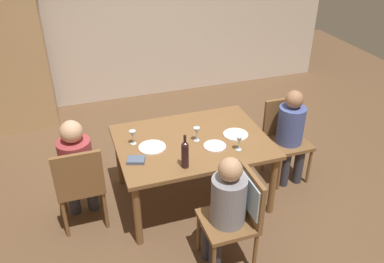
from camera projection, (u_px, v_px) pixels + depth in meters
ground_plane at (192, 196)px, 4.42m from camera, size 10.00×10.00×0.00m
rear_room_partition at (133, 12)px, 5.98m from camera, size 6.40×0.12×2.70m
armoire_cabinet at (1, 51)px, 5.24m from camera, size 1.18×0.62×2.18m
dining_table at (192, 147)px, 4.09m from camera, size 1.52×1.13×0.73m
chair_right_end at (285, 134)px, 4.53m from camera, size 0.44×0.44×0.92m
chair_left_end at (80, 182)px, 3.76m from camera, size 0.44×0.44×0.92m
chair_near at (242, 207)px, 3.37m from camera, size 0.46×0.44×0.92m
person_woman_host at (291, 130)px, 4.38m from camera, size 0.29×0.34×1.10m
person_man_bearded at (77, 165)px, 3.79m from camera, size 0.31×0.36×1.14m
person_man_guest at (225, 206)px, 3.31m from camera, size 0.34×0.29×1.11m
wine_bottle_tall_green at (185, 154)px, 3.57m from camera, size 0.07×0.07×0.34m
wine_glass_near_left at (197, 131)px, 3.98m from camera, size 0.07×0.07×0.15m
wine_glass_centre at (239, 140)px, 3.84m from camera, size 0.07×0.07×0.15m
wine_glass_near_right at (133, 135)px, 3.93m from camera, size 0.07×0.07×0.15m
dinner_plate_host at (152, 147)px, 3.92m from camera, size 0.27×0.27×0.01m
dinner_plate_guest_left at (236, 134)px, 4.13m from camera, size 0.26×0.26×0.01m
dinner_plate_guest_right at (215, 146)px, 3.94m from camera, size 0.22×0.22×0.01m
folded_napkin at (136, 160)px, 3.71m from camera, size 0.19×0.17×0.03m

